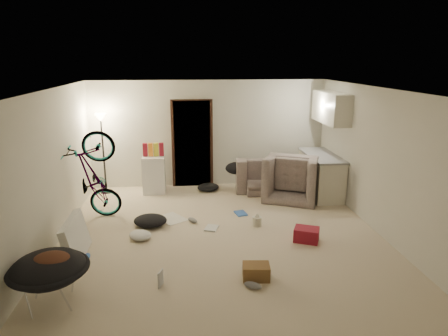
{
  "coord_description": "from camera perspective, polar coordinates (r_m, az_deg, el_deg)",
  "views": [
    {
      "loc": [
        -0.63,
        -6.29,
        2.98
      ],
      "look_at": [
        0.1,
        0.6,
        1.07
      ],
      "focal_mm": 32.0,
      "sensor_mm": 36.0,
      "label": 1
    }
  ],
  "objects": [
    {
      "name": "floor",
      "position": [
        6.99,
        -0.31,
        -9.87
      ],
      "size": [
        5.5,
        6.0,
        0.02
      ],
      "primitive_type": "cube",
      "color": "beige",
      "rests_on": "ground"
    },
    {
      "name": "ceiling",
      "position": [
        6.34,
        -0.34,
        11.2
      ],
      "size": [
        5.5,
        6.0,
        0.02
      ],
      "primitive_type": "cube",
      "color": "white",
      "rests_on": "wall_back"
    },
    {
      "name": "wall_back",
      "position": [
        9.48,
        -2.17,
        4.92
      ],
      "size": [
        5.5,
        0.02,
        2.5
      ],
      "primitive_type": "cube",
      "color": "beige",
      "rests_on": "floor"
    },
    {
      "name": "wall_front",
      "position": [
        3.76,
        4.4,
        -11.96
      ],
      "size": [
        5.5,
        0.02,
        2.5
      ],
      "primitive_type": "cube",
      "color": "beige",
      "rests_on": "floor"
    },
    {
      "name": "wall_left",
      "position": [
        6.86,
        -23.92,
        -0.51
      ],
      "size": [
        0.02,
        6.0,
        2.5
      ],
      "primitive_type": "cube",
      "color": "beige",
      "rests_on": "floor"
    },
    {
      "name": "wall_right",
      "position": [
        7.35,
        21.61,
        0.74
      ],
      "size": [
        0.02,
        6.0,
        2.5
      ],
      "primitive_type": "cube",
      "color": "beige",
      "rests_on": "floor"
    },
    {
      "name": "doorway",
      "position": [
        9.47,
        -4.56,
        3.45
      ],
      "size": [
        0.85,
        0.1,
        2.04
      ],
      "primitive_type": "cube",
      "color": "black",
      "rests_on": "floor"
    },
    {
      "name": "door_trim",
      "position": [
        9.44,
        -4.55,
        3.41
      ],
      "size": [
        0.97,
        0.04,
        2.1
      ],
      "primitive_type": "cube",
      "color": "black",
      "rests_on": "floor"
    },
    {
      "name": "floor_lamp",
      "position": [
        9.26,
        -17.03,
        4.36
      ],
      "size": [
        0.28,
        0.28,
        1.81
      ],
      "color": "black",
      "rests_on": "floor"
    },
    {
      "name": "kitchen_counter",
      "position": [
        9.19,
        13.63,
        -1.04
      ],
      "size": [
        0.6,
        1.5,
        0.88
      ],
      "primitive_type": "cube",
      "color": "beige",
      "rests_on": "floor"
    },
    {
      "name": "counter_top",
      "position": [
        9.08,
        13.81,
        1.75
      ],
      "size": [
        0.64,
        1.54,
        0.04
      ],
      "primitive_type": "cube",
      "color": "gray",
      "rests_on": "kitchen_counter"
    },
    {
      "name": "kitchen_uppers",
      "position": [
        8.94,
        15.04,
        8.31
      ],
      "size": [
        0.38,
        1.4,
        0.65
      ],
      "primitive_type": "cube",
      "color": "beige",
      "rests_on": "wall_right"
    },
    {
      "name": "sofa",
      "position": [
        9.4,
        7.67,
        -1.33
      ],
      "size": [
        2.02,
        0.91,
        0.58
      ],
      "primitive_type": "imported",
      "rotation": [
        0.0,
        0.0,
        3.07
      ],
      "color": "#333A33",
      "rests_on": "floor"
    },
    {
      "name": "armchair",
      "position": [
        8.96,
        9.83,
        -1.79
      ],
      "size": [
        1.41,
        1.34,
        0.72
      ],
      "primitive_type": "imported",
      "rotation": [
        0.0,
        0.0,
        2.72
      ],
      "color": "#333A33",
      "rests_on": "floor"
    },
    {
      "name": "bicycle",
      "position": [
        7.95,
        -17.89,
        -3.78
      ],
      "size": [
        1.79,
        0.84,
        1.02
      ],
      "primitive_type": "imported",
      "rotation": [
        0.0,
        -0.17,
        1.53
      ],
      "color": "black",
      "rests_on": "floor"
    },
    {
      "name": "book_asset",
      "position": [
        5.63,
        -9.32,
        -16.64
      ],
      "size": [
        0.27,
        0.24,
        0.02
      ],
      "primitive_type": "imported",
      "rotation": [
        0.0,
        0.0,
        1.18
      ],
      "color": "maroon",
      "rests_on": "floor"
    },
    {
      "name": "mini_fridge",
      "position": [
        9.22,
        -9.96,
        -0.9
      ],
      "size": [
        0.5,
        0.5,
        0.84
      ],
      "primitive_type": "cube",
      "rotation": [
        0.0,
        0.0,
        -0.0
      ],
      "color": "white",
      "rests_on": "floor"
    },
    {
      "name": "snack_box_0",
      "position": [
        9.1,
        -11.19,
        2.57
      ],
      "size": [
        0.1,
        0.07,
        0.3
      ],
      "primitive_type": "cube",
      "rotation": [
        0.0,
        0.0,
        -0.04
      ],
      "color": "maroon",
      "rests_on": "mini_fridge"
    },
    {
      "name": "snack_box_1",
      "position": [
        9.09,
        -10.44,
        2.6
      ],
      "size": [
        0.1,
        0.07,
        0.3
      ],
      "primitive_type": "cube",
      "rotation": [
        0.0,
        0.0,
        -0.02
      ],
      "color": "orange",
      "rests_on": "mini_fridge"
    },
    {
      "name": "snack_box_2",
      "position": [
        9.08,
        -9.68,
        2.62
      ],
      "size": [
        0.12,
        0.1,
        0.3
      ],
      "primitive_type": "cube",
      "rotation": [
        0.0,
        0.0,
        0.35
      ],
      "color": "yellow",
      "rests_on": "mini_fridge"
    },
    {
      "name": "snack_box_3",
      "position": [
        9.07,
        -8.93,
        2.65
      ],
      "size": [
        0.1,
        0.08,
        0.3
      ],
      "primitive_type": "cube",
      "rotation": [
        0.0,
        0.0,
        0.07
      ],
      "color": "maroon",
      "rests_on": "mini_fridge"
    },
    {
      "name": "saucer_chair",
      "position": [
        5.49,
        -23.67,
        -13.86
      ],
      "size": [
        0.97,
        0.97,
        0.69
      ],
      "color": "silver",
      "rests_on": "floor"
    },
    {
      "name": "hoodie",
      "position": [
        5.36,
        -23.47,
        -12.15
      ],
      "size": [
        0.51,
        0.44,
        0.22
      ],
      "primitive_type": "ellipsoid",
      "rotation": [
        0.0,
        0.0,
        0.08
      ],
      "color": "#492619",
      "rests_on": "saucer_chair"
    },
    {
      "name": "sofa_drape",
      "position": [
        9.16,
        1.94,
        -0.02
      ],
      "size": [
        0.56,
        0.47,
        0.28
      ],
      "primitive_type": "ellipsoid",
      "rotation": [
        0.0,
        0.0,
        0.01
      ],
      "color": "black",
      "rests_on": "sofa"
    },
    {
      "name": "tv_box",
      "position": [
        6.6,
        -20.42,
        -9.41
      ],
      "size": [
        0.24,
        0.95,
        0.64
      ],
      "primitive_type": "cube",
      "rotation": [
        0.0,
        -0.21,
        -0.0
      ],
      "color": "silver",
      "rests_on": "floor"
    },
    {
      "name": "drink_case_a",
      "position": [
        5.76,
        4.62,
        -14.54
      ],
      "size": [
        0.4,
        0.3,
        0.21
      ],
      "primitive_type": "cube",
      "rotation": [
        0.0,
        0.0,
        -0.11
      ],
      "color": "brown",
      "rests_on": "floor"
    },
    {
      "name": "drink_case_b",
      "position": [
        6.93,
        11.69,
        -9.3
      ],
      "size": [
        0.49,
        0.43,
        0.23
      ],
      "primitive_type": "cube",
      "rotation": [
        0.0,
        0.0,
        -0.42
      ],
      "color": "maroon",
      "rests_on": "floor"
    },
    {
      "name": "juicer",
      "position": [
        7.4,
        4.74,
        -7.49
      ],
      "size": [
        0.17,
        0.17,
        0.25
      ],
      "color": "beige",
      "rests_on": "floor"
    },
    {
      "name": "newspaper",
      "position": [
        7.79,
        -7.52,
        -7.17
      ],
      "size": [
        0.66,
        0.69,
        0.01
      ],
      "primitive_type": "cube",
      "rotation": [
        0.0,
        0.0,
        0.6
      ],
      "color": "silver",
      "rests_on": "floor"
    },
    {
      "name": "book_blue",
      "position": [
        7.95,
        2.4,
        -6.48
      ],
      "size": [
        0.25,
        0.31,
        0.03
      ],
      "primitive_type": "cube",
      "rotation": [
        0.0,
        0.0,
        0.21
      ],
      "color": "#305AAF",
      "rests_on": "floor"
    },
    {
      "name": "book_white",
      "position": [
        7.29,
        -1.79,
        -8.57
      ],
      "size": [
        0.29,
        0.33,
        0.03
      ],
      "primitive_type": "cube",
      "rotation": [
        0.0,
        0.0,
        -0.33
      ],
      "color": "silver",
      "rests_on": "floor"
    },
    {
      "name": "shoe_1",
      "position": [
        7.56,
        -4.51,
        -7.45
      ],
      "size": [
        0.23,
        0.25,
        0.09
      ],
      "primitive_type": "ellipsoid",
      "rotation": [
        0.0,
        0.0,
        -0.9
      ],
      "color": "slate",
      "rests_on": "floor"
    },
    {
      "name": "shoe_2",
      "position": [
        6.58,
        -19.09,
        -11.98
      ],
      "size": [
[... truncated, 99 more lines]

